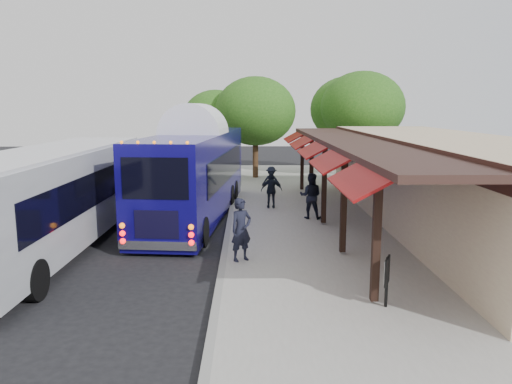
% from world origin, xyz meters
% --- Properties ---
extents(ground, '(90.00, 90.00, 0.00)m').
position_xyz_m(ground, '(0.00, 0.00, 0.00)').
color(ground, black).
rests_on(ground, ground).
extents(sidewalk, '(10.00, 40.00, 0.15)m').
position_xyz_m(sidewalk, '(5.00, 4.00, 0.07)').
color(sidewalk, '#9E9B93').
rests_on(sidewalk, ground).
extents(curb, '(0.20, 40.00, 0.16)m').
position_xyz_m(curb, '(0.05, 4.00, 0.07)').
color(curb, gray).
rests_on(curb, ground).
extents(station_shelter, '(8.15, 20.00, 3.60)m').
position_xyz_m(station_shelter, '(8.38, 4.00, 1.85)').
color(station_shelter, tan).
rests_on(station_shelter, ground).
extents(coach_bus, '(3.76, 12.31, 3.88)m').
position_xyz_m(coach_bus, '(-1.45, 6.07, 2.08)').
color(coach_bus, '#0F0861').
rests_on(coach_bus, ground).
extents(city_bus, '(3.02, 12.65, 3.38)m').
position_xyz_m(city_bus, '(-5.61, 1.11, 1.87)').
color(city_bus, gray).
rests_on(city_bus, ground).
extents(ped_a, '(0.83, 0.77, 1.91)m').
position_xyz_m(ped_a, '(0.60, -0.62, 1.11)').
color(ped_a, black).
rests_on(ped_a, sidewalk).
extents(ped_b, '(1.06, 0.90, 1.90)m').
position_xyz_m(ped_b, '(3.40, 5.09, 1.10)').
color(ped_b, black).
rests_on(ped_b, sidewalk).
extents(ped_c, '(0.97, 0.40, 1.65)m').
position_xyz_m(ped_c, '(1.88, 7.26, 0.97)').
color(ped_c, black).
rests_on(ped_c, sidewalk).
extents(ped_d, '(1.07, 0.72, 1.53)m').
position_xyz_m(ped_d, '(2.02, 10.42, 0.92)').
color(ped_d, black).
rests_on(ped_d, sidewalk).
extents(sign_board, '(0.26, 0.51, 1.19)m').
position_xyz_m(sign_board, '(4.00, -4.21, 0.96)').
color(sign_board, black).
rests_on(sign_board, sidewalk).
extents(tree_left, '(5.19, 5.19, 6.65)m').
position_xyz_m(tree_left, '(1.30, 17.30, 4.43)').
color(tree_left, '#382314').
rests_on(tree_left, ground).
extents(tree_mid, '(5.33, 5.33, 6.82)m').
position_xyz_m(tree_mid, '(7.80, 19.78, 4.55)').
color(tree_mid, '#382314').
rests_on(tree_mid, ground).
extents(tree_right, '(5.49, 5.49, 7.03)m').
position_xyz_m(tree_right, '(8.30, 17.78, 4.68)').
color(tree_right, '#382314').
rests_on(tree_right, ground).
extents(tree_far, '(4.58, 4.58, 5.87)m').
position_xyz_m(tree_far, '(-1.36, 19.15, 3.91)').
color(tree_far, '#382314').
rests_on(tree_far, ground).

